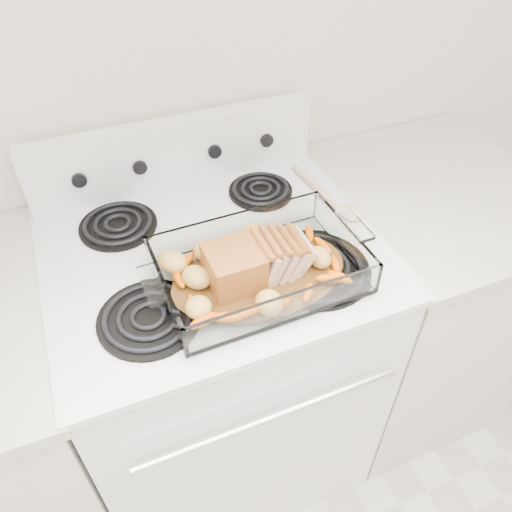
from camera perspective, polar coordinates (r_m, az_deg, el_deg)
name	(u,v)px	position (r m, az deg, el deg)	size (l,w,h in m)	color
electric_range	(221,360)	(1.52, -3.97, -11.78)	(0.78, 0.70, 1.12)	silver
counter_right	(408,300)	(1.76, 16.97, -4.86)	(0.58, 0.68, 0.93)	beige
baking_dish	(260,271)	(1.07, 0.41, -1.72)	(0.42, 0.28, 0.08)	white
pork_roast	(250,264)	(1.05, -0.71, -0.89)	(0.23, 0.11, 0.09)	#97521A
roast_vegetables	(251,258)	(1.09, -0.56, -0.19)	(0.38, 0.20, 0.05)	#E35101
wooden_spoon	(335,202)	(1.31, 9.06, 6.17)	(0.08, 0.28, 0.02)	tan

